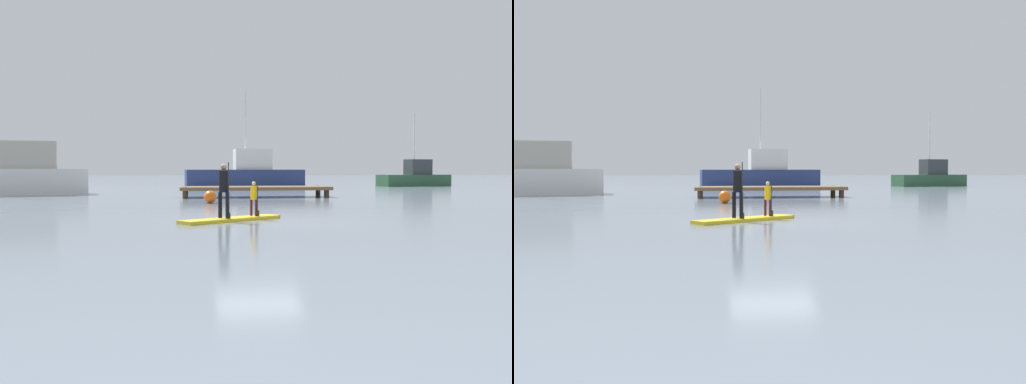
# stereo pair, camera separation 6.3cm
# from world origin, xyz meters

# --- Properties ---
(ground_plane) EXTENTS (240.00, 240.00, 0.00)m
(ground_plane) POSITION_xyz_m (0.00, 0.00, 0.00)
(ground_plane) COLOR slate
(paddleboard_near) EXTENTS (3.27, 2.60, 0.10)m
(paddleboard_near) POSITION_xyz_m (-0.75, 0.34, 0.05)
(paddleboard_near) COLOR gold
(paddleboard_near) RESTS_ON ground
(paddler_adult) EXTENTS (0.40, 0.43, 1.65)m
(paddler_adult) POSITION_xyz_m (-1.02, 0.13, 1.02)
(paddler_adult) COLOR black
(paddler_adult) RESTS_ON paddleboard_near
(paddler_child_solo) EXTENTS (0.28, 0.33, 1.12)m
(paddler_child_solo) POSITION_xyz_m (-0.03, 0.84, 0.70)
(paddler_child_solo) COLOR #4C1419
(paddler_child_solo) RESTS_ON paddleboard_near
(fishing_boat_green_midground) EXTENTS (9.89, 3.04, 8.15)m
(fishing_boat_green_midground) POSITION_xyz_m (3.17, 31.49, 1.06)
(fishing_boat_green_midground) COLOR navy
(fishing_boat_green_midground) RESTS_ON ground
(motor_boat_small_navy) EXTENTS (7.19, 3.79, 6.62)m
(motor_boat_small_navy) POSITION_xyz_m (18.62, 33.37, 0.80)
(motor_boat_small_navy) COLOR #2D5638
(motor_boat_small_navy) RESTS_ON ground
(floating_dock) EXTENTS (8.17, 2.58, 0.58)m
(floating_dock) POSITION_xyz_m (1.77, 14.82, 0.49)
(floating_dock) COLOR brown
(floating_dock) RESTS_ON ground
(mooring_buoy_near) EXTENTS (0.57, 0.57, 0.57)m
(mooring_buoy_near) POSITION_xyz_m (-0.95, 9.43, 0.29)
(mooring_buoy_near) COLOR orange
(mooring_buoy_near) RESTS_ON ground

